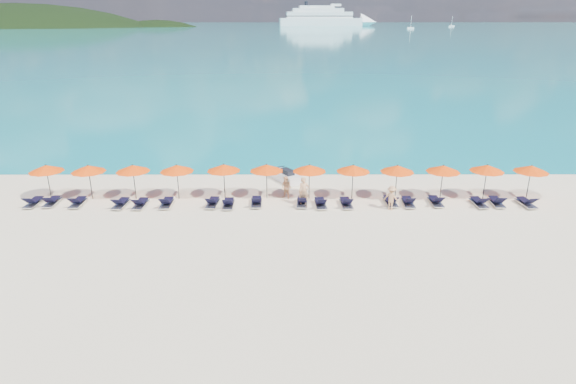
{
  "coord_description": "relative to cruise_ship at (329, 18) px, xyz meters",
  "views": [
    {
      "loc": [
        -0.05,
        -23.45,
        10.85
      ],
      "look_at": [
        0.0,
        3.0,
        1.2
      ],
      "focal_mm": 30.0,
      "sensor_mm": 36.0,
      "label": 1
    }
  ],
  "objects": [
    {
      "name": "lounger_8",
      "position": [
        -54.9,
        -614.27,
        -8.71
      ],
      "size": [
        0.66,
        1.72,
        0.66
      ],
      "rotation": [
        0.0,
        0.0,
        0.03
      ],
      "color": "silver",
      "rests_on": "ground"
    },
    {
      "name": "lounger_11",
      "position": [
        -49.43,
        -614.45,
        -8.71
      ],
      "size": [
        0.72,
        1.73,
        0.66
      ],
      "rotation": [
        0.0,
        0.0,
        0.06
      ],
      "color": "silver",
      "rests_on": "ground"
    },
    {
      "name": "jetski",
      "position": [
        -53.1,
        -609.77,
        -8.57
      ],
      "size": [
        2.17,
        2.7,
        0.92
      ],
      "rotation": [
        0.0,
        0.0,
        0.55
      ],
      "color": "white",
      "rests_on": "ground"
    },
    {
      "name": "lounger_3",
      "position": [
        -63.12,
        -614.5,
        -8.71
      ],
      "size": [
        0.74,
        1.74,
        0.66
      ],
      "rotation": [
        0.0,
        0.0,
        -0.07
      ],
      "color": "silver",
      "rests_on": "ground"
    },
    {
      "name": "umbrella_3",
      "position": [
        -59.88,
        -613.12,
        -6.93
      ],
      "size": [
        2.1,
        2.1,
        2.28
      ],
      "color": "black",
      "rests_on": "ground"
    },
    {
      "name": "umbrella_6",
      "position": [
        -51.64,
        -613.11,
        -6.93
      ],
      "size": [
        2.1,
        2.1,
        2.28
      ],
      "color": "black",
      "rests_on": "ground"
    },
    {
      "name": "umbrella_7",
      "position": [
        -48.92,
        -613.15,
        -6.93
      ],
      "size": [
        2.1,
        2.1,
        2.28
      ],
      "color": "black",
      "rests_on": "ground"
    },
    {
      "name": "umbrella_5",
      "position": [
        -54.31,
        -613.03,
        -6.93
      ],
      "size": [
        2.1,
        2.1,
        2.28
      ],
      "color": "black",
      "rests_on": "ground"
    },
    {
      "name": "lounger_17",
      "position": [
        -38.43,
        -614.41,
        -8.71
      ],
      "size": [
        0.75,
        1.74,
        0.66
      ],
      "rotation": [
        0.0,
        0.0,
        0.08
      ],
      "color": "silver",
      "rests_on": "ground"
    },
    {
      "name": "sailboat_near",
      "position": [
        64.94,
        -157.19,
        -7.72
      ],
      "size": [
        6.53,
        2.18,
        11.98
      ],
      "color": "white",
      "rests_on": "ground"
    },
    {
      "name": "headland_main",
      "position": [
        -352.97,
        -78.2,
        -46.94
      ],
      "size": [
        374.0,
        242.0,
        126.5
      ],
      "color": "black",
      "rests_on": "ground"
    },
    {
      "name": "umbrella_0",
      "position": [
        -67.99,
        -613.13,
        -6.93
      ],
      "size": [
        2.1,
        2.1,
        2.28
      ],
      "color": "black",
      "rests_on": "ground"
    },
    {
      "name": "lounger_4",
      "position": [
        -61.92,
        -614.54,
        -8.71
      ],
      "size": [
        0.68,
        1.72,
        0.66
      ],
      "rotation": [
        0.0,
        0.0,
        -0.04
      ],
      "color": "silver",
      "rests_on": "ground"
    },
    {
      "name": "lounger_14",
      "position": [
        -43.89,
        -614.18,
        -8.71
      ],
      "size": [
        0.63,
        1.7,
        0.66
      ],
      "rotation": [
        0.0,
        0.0,
        0.0
      ],
      "color": "silver",
      "rests_on": "ground"
    },
    {
      "name": "beachgoer_a",
      "position": [
        -52.01,
        -614.27,
        -8.06
      ],
      "size": [
        0.7,
        0.51,
        1.78
      ],
      "primitive_type": "imported",
      "rotation": [
        0.0,
        0.0,
        0.13
      ],
      "color": "tan",
      "rests_on": "ground"
    },
    {
      "name": "ground",
      "position": [
        -52.97,
        -618.2,
        -8.94
      ],
      "size": [
        1400.0,
        1400.0,
        0.0
      ],
      "primitive_type": "plane",
      "color": "beige"
    },
    {
      "name": "lounger_13",
      "position": [
        -45.63,
        -614.32,
        -8.71
      ],
      "size": [
        0.68,
        1.72,
        0.66
      ],
      "rotation": [
        0.0,
        0.0,
        -0.04
      ],
      "color": "silver",
      "rests_on": "ground"
    },
    {
      "name": "beachgoer_c",
      "position": [
        -46.83,
        -615.01,
        -8.19
      ],
      "size": [
        1.06,
        0.91,
        1.5
      ],
      "primitive_type": "imported",
      "rotation": [
        0.0,
        0.0,
        2.56
      ],
      "color": "tan",
      "rests_on": "ground"
    },
    {
      "name": "sea",
      "position": [
        -52.97,
        41.8,
        -8.94
      ],
      "size": [
        1600.0,
        1300.0,
        0.01
      ],
      "primitive_type": "cube",
      "color": "#1FA9B2",
      "rests_on": "ground"
    },
    {
      "name": "lounger_10",
      "position": [
        -50.99,
        -614.51,
        -8.71
      ],
      "size": [
        0.72,
        1.74,
        0.66
      ],
      "rotation": [
        0.0,
        0.0,
        0.06
      ],
      "color": "silver",
      "rests_on": "ground"
    },
    {
      "name": "lounger_12",
      "position": [
        -46.67,
        -614.18,
        -8.71
      ],
      "size": [
        0.7,
        1.73,
        0.66
      ],
      "rotation": [
        0.0,
        0.0,
        0.05
      ],
      "color": "silver",
      "rests_on": "ground"
    },
    {
      "name": "lounger_5",
      "position": [
        -60.36,
        -614.42,
        -8.71
      ],
      "size": [
        0.64,
        1.71,
        0.66
      ],
      "rotation": [
        0.0,
        0.0,
        0.01
      ],
      "color": "silver",
      "rests_on": "ground"
    },
    {
      "name": "lounger_16",
      "position": [
        -40.2,
        -614.29,
        -8.71
      ],
      "size": [
        0.74,
        1.74,
        0.66
      ],
      "rotation": [
        0.0,
        0.0,
        -0.07
      ],
      "color": "silver",
      "rests_on": "ground"
    },
    {
      "name": "umbrella_11",
      "position": [
        -37.9,
        -613.27,
        -6.93
      ],
      "size": [
        2.1,
        2.1,
        2.28
      ],
      "color": "black",
      "rests_on": "ground"
    },
    {
      "name": "umbrella_2",
      "position": [
        -62.61,
        -613.13,
        -6.93
      ],
      "size": [
        2.1,
        2.1,
        2.28
      ],
      "color": "black",
      "rests_on": "ground"
    },
    {
      "name": "cruise_ship",
      "position": [
        0.0,
        0.0,
        0.0
      ],
      "size": [
        124.86,
        32.69,
        34.37
      ],
      "rotation": [
        0.0,
        0.0,
        0.11
      ],
      "color": "white",
      "rests_on": "ground"
    },
    {
      "name": "lounger_9",
      "position": [
        -52.11,
        -614.28,
        -8.71
      ],
      "size": [
        0.71,
        1.73,
        0.66
      ],
      "rotation": [
        0.0,
        0.0,
        -0.05
      ],
      "color": "silver",
      "rests_on": "ground"
    },
    {
      "name": "umbrella_4",
      "position": [
        -56.98,
        -613.0,
        -6.93
      ],
      "size": [
        2.1,
        2.1,
        2.28
      ],
      "color": "black",
      "rests_on": "ground"
    },
    {
      "name": "umbrella_10",
      "position": [
        -40.58,
        -613.14,
        -6.93
      ],
      "size": [
        2.1,
        2.1,
        2.28
      ],
      "color": "black",
      "rests_on": "ground"
    },
    {
      "name": "lounger_6",
      "position": [
        -57.57,
        -614.38,
        -8.71
      ],
      "size": [
        0.73,
        1.74,
        0.66
      ],
      "rotation": [
        0.0,
        0.0,
        -0.07
      ],
      "color": "silver",
      "rests_on": "ground"
    },
    {
      "name": "umbrella_1",
      "position": [
        -65.34,
        -613.19,
        -6.93
      ],
      "size": [
        2.1,
        2.1,
        2.28
      ],
      "color": "black",
      "rests_on": "ground"
    },
    {
      "name": "lounger_2",
      "position": [
        -65.81,
        -614.31,
        -8.71
      ],
      "size": [
        0.66,
        1.71,
        0.66
      ],
      "rotation": [
        0.0,
        0.0,
        0.02
      ],
      "color": "silver",
      "rests_on": "ground"
    },
    {
      "name": "umbrella_9",
      "position": [
        -43.35,
        -613.23,
        -6.93
      ],
      "size": [
        2.1,
        2.1,
        2.28
      ],
      "color": "black",
      "rests_on": "ground"
    },
    {
      "name": "sailboat_far",
      "position": [
        136.67,
        -55.86,
        -7.76
      ],
      "size": [
        6.29,
        2.1,
        11.54
      ],
      "color": "white",
      "rests_on": "ground"
    },
    {
      "name": "lounger_0",
      "position": [
        -68.51,
        -614.3,
        -8.71
      ],
      "size": [
        0.62,
        1.7,
        0.66
      ],
      "rotation": [
        0.0,
        0.0,
        -0.0
      ],
      "color": "silver",
      "rests_on": "ground"
    },
    {
      "name": "umbrella_8",
      "position": [
        -46.19,
        -613.23,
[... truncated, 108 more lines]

